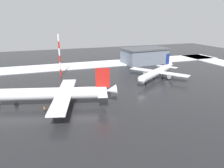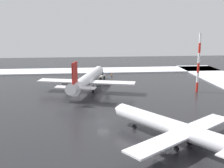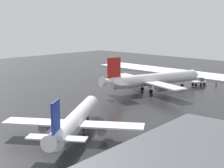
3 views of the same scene
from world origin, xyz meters
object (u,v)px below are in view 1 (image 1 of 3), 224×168
(ground_crew_beside_wing, at_px, (44,109))
(cargo_hangar, at_px, (144,56))
(airplane_parked_portside, at_px, (56,93))
(antenna_mast, at_px, (60,55))
(airplane_far_rear, at_px, (157,72))

(ground_crew_beside_wing, distance_m, cargo_hangar, 77.92)
(airplane_parked_portside, distance_m, antenna_mast, 35.41)
(airplane_parked_portside, bearing_deg, airplane_far_rear, -145.54)
(airplane_parked_portside, distance_m, ground_crew_beside_wing, 6.36)
(ground_crew_beside_wing, bearing_deg, antenna_mast, -131.82)
(airplane_parked_portside, bearing_deg, antenna_mast, -83.54)
(ground_crew_beside_wing, distance_m, antenna_mast, 40.73)
(antenna_mast, distance_m, cargo_hangar, 50.86)
(ground_crew_beside_wing, height_order, antenna_mast, antenna_mast)
(airplane_far_rear, relative_size, ground_crew_beside_wing, 16.01)
(airplane_parked_portside, xyz_separation_m, ground_crew_beside_wing, (3.89, 4.23, -2.72))
(antenna_mast, height_order, cargo_hangar, antenna_mast)
(airplane_parked_portside, relative_size, antenna_mast, 1.99)
(airplane_parked_portside, height_order, antenna_mast, antenna_mast)
(airplane_far_rear, distance_m, ground_crew_beside_wing, 50.82)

